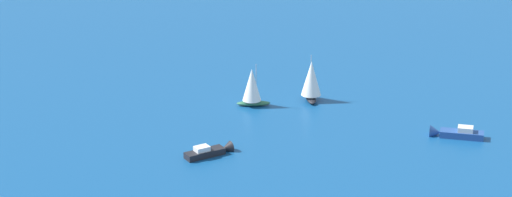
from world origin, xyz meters
The scene contains 4 objects.
motorboat_far_port centered at (-9.87, 30.38, 0.79)m, with size 9.83×7.67×2.92m.
motorboat_inshore centered at (39.63, 41.16, 0.86)m, with size 11.30×4.93×3.18m.
sailboat_mid_cluster centered at (10.47, 61.76, 4.78)m, with size 4.88×8.30×10.47m.
sailboat_outer_ring_c centered at (-2.70, 58.07, 4.43)m, with size 7.67×4.45×9.71m.
Camera 1 is at (4.94, -157.91, 82.43)m, focal length 72.93 mm.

